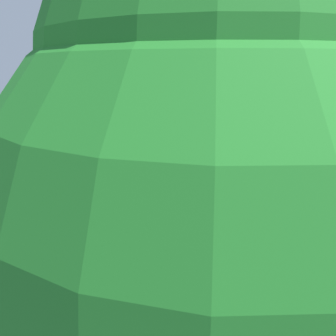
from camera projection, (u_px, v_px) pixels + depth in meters
ground_plane at (196, 197)px, 13.61m from camera, size 80.00×80.00×0.00m
tour_bus at (143, 200)px, 9.22m from camera, size 11.47×2.64×3.25m
spectator_far_left at (234, 197)px, 11.00m from camera, size 0.58×0.36×1.76m
spectator_left at (208, 192)px, 11.43m from camera, size 0.58×0.38×1.72m
spectator_centre at (176, 190)px, 11.73m from camera, size 0.57×0.38×1.67m
spectator_right at (153, 185)px, 12.25m from camera, size 0.58×0.35×1.68m
spectator_far_right at (123, 183)px, 12.28m from camera, size 0.58×0.37×1.80m
parked_motorcycle_silver at (203, 217)px, 10.75m from camera, size 2.05×0.60×0.99m
stunt_motorcycle at (137, 157)px, 17.61m from camera, size 2.05×0.60×1.23m
traffic_cone at (171, 169)px, 16.49m from camera, size 0.34×0.34×0.63m
tree_left at (204, 182)px, 3.09m from camera, size 4.15×4.15×6.67m
bay_line_a at (266, 192)px, 14.16m from camera, size 0.21×4.79×0.01m
bay_line_b at (214, 186)px, 14.97m from camera, size 0.19×4.00×0.01m
bay_line_c at (167, 179)px, 15.78m from camera, size 0.19×3.69×0.01m
bay_line_d at (125, 174)px, 16.60m from camera, size 0.20×4.42×0.01m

